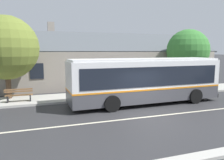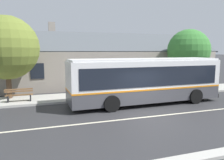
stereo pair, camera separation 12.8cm
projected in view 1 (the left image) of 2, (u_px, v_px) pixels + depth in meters
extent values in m
plane|color=#2D2D30|center=(153.00, 116.00, 12.09)|extent=(300.00, 300.00, 0.00)
cube|color=#ADAAA3|center=(116.00, 94.00, 17.71)|extent=(60.00, 3.00, 0.15)
cube|color=#ADAAA3|center=(221.00, 153.00, 7.63)|extent=(60.00, 0.50, 0.12)
cube|color=beige|center=(153.00, 116.00, 12.09)|extent=(60.00, 0.16, 0.01)
cube|color=gray|center=(107.00, 67.00, 25.11)|extent=(21.77, 9.64, 3.49)
cube|color=#4C5156|center=(114.00, 42.00, 22.48)|extent=(22.37, 4.88, 2.20)
cube|color=#4C5156|center=(101.00, 43.00, 27.00)|extent=(22.37, 4.88, 2.20)
cube|color=gray|center=(51.00, 28.00, 23.51)|extent=(0.70, 0.70, 1.20)
cube|color=black|center=(37.00, 71.00, 18.09)|extent=(1.10, 0.06, 1.30)
cube|color=black|center=(189.00, 67.00, 23.00)|extent=(1.10, 0.06, 1.30)
cube|color=#4C3323|center=(153.00, 76.00, 21.71)|extent=(1.00, 0.06, 2.10)
cube|color=#47474C|center=(145.00, 93.00, 15.03)|extent=(10.50, 2.72, 0.84)
cube|color=orange|center=(145.00, 87.00, 14.97)|extent=(10.52, 2.74, 0.10)
cube|color=white|center=(145.00, 73.00, 14.85)|extent=(10.50, 2.72, 1.74)
cube|color=white|center=(146.00, 59.00, 14.72)|extent=(10.29, 2.59, 0.12)
cube|color=black|center=(137.00, 73.00, 16.04)|extent=(9.61, 0.23, 1.24)
cube|color=black|center=(155.00, 77.00, 13.68)|extent=(9.61, 0.23, 1.24)
cube|color=black|center=(206.00, 72.00, 16.65)|extent=(0.09, 2.20, 1.24)
cube|color=black|center=(207.00, 61.00, 16.54)|extent=(0.08, 1.75, 0.24)
cube|color=black|center=(205.00, 92.00, 16.87)|extent=(0.13, 2.50, 0.28)
cube|color=#192D99|center=(120.00, 91.00, 15.77)|extent=(2.93, 0.09, 0.59)
cube|color=black|center=(182.00, 78.00, 17.51)|extent=(0.90, 0.05, 2.34)
cylinder|color=black|center=(173.00, 90.00, 17.33)|extent=(1.01, 0.30, 1.00)
cylinder|color=black|center=(195.00, 96.00, 15.00)|extent=(1.01, 0.30, 1.00)
cylinder|color=black|center=(100.00, 95.00, 15.24)|extent=(1.01, 0.30, 1.00)
cylinder|color=black|center=(112.00, 104.00, 12.92)|extent=(1.01, 0.30, 1.00)
cube|color=brown|center=(19.00, 95.00, 15.01)|extent=(1.79, 0.10, 0.04)
cube|color=brown|center=(19.00, 95.00, 14.87)|extent=(1.79, 0.10, 0.04)
cube|color=brown|center=(19.00, 96.00, 14.74)|extent=(1.79, 0.10, 0.04)
cube|color=brown|center=(18.00, 92.00, 14.58)|extent=(1.79, 0.04, 0.10)
cube|color=brown|center=(18.00, 89.00, 14.56)|extent=(1.79, 0.04, 0.10)
cube|color=black|center=(30.00, 98.00, 15.13)|extent=(0.08, 0.43, 0.45)
cube|color=black|center=(8.00, 99.00, 14.67)|extent=(0.08, 0.43, 0.45)
cylinder|color=#4C3828|center=(187.00, 76.00, 21.13)|extent=(0.36, 0.36, 2.33)
sphere|color=#387A33|center=(188.00, 50.00, 20.80)|extent=(3.98, 3.98, 3.98)
cylinder|color=#4C3828|center=(8.00, 85.00, 15.84)|extent=(0.38, 0.38, 2.33)
sphere|color=olive|center=(6.00, 48.00, 15.49)|extent=(4.56, 4.56, 4.56)
sphere|color=olive|center=(16.00, 57.00, 15.54)|extent=(2.66, 2.66, 2.66)
cylinder|color=gray|center=(201.00, 77.00, 19.03)|extent=(0.07, 0.07, 2.40)
cube|color=#1959A5|center=(202.00, 66.00, 18.89)|extent=(0.36, 0.03, 0.48)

